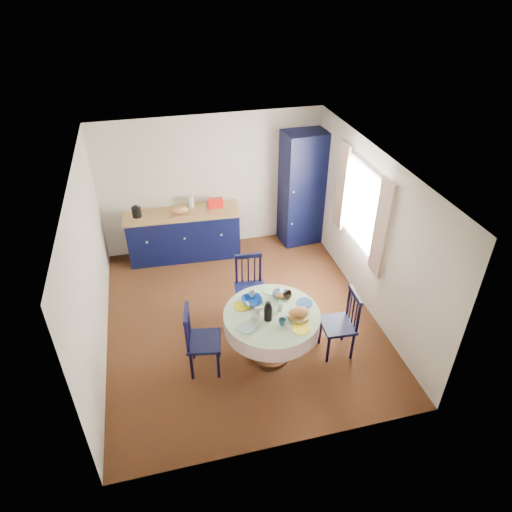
{
  "coord_description": "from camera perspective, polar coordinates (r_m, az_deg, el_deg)",
  "views": [
    {
      "loc": [
        -1.06,
        -5.21,
        4.74
      ],
      "look_at": [
        0.29,
        0.2,
        0.97
      ],
      "focal_mm": 32.0,
      "sensor_mm": 36.0,
      "label": 1
    }
  ],
  "objects": [
    {
      "name": "floor",
      "position": [
        7.12,
        -1.92,
        -7.72
      ],
      "size": [
        4.5,
        4.5,
        0.0
      ],
      "primitive_type": "plane",
      "color": "black",
      "rests_on": "ground"
    },
    {
      "name": "ceiling",
      "position": [
        5.77,
        -2.39,
        11.15
      ],
      "size": [
        4.5,
        4.5,
        0.0
      ],
      "primitive_type": "plane",
      "rotation": [
        3.14,
        0.0,
        0.0
      ],
      "color": "white",
      "rests_on": "wall_back"
    },
    {
      "name": "wall_back",
      "position": [
        8.31,
        -5.47,
        9.01
      ],
      "size": [
        4.0,
        0.02,
        2.5
      ],
      "primitive_type": "cube",
      "color": "silver",
      "rests_on": "floor"
    },
    {
      "name": "wall_left",
      "position": [
        6.34,
        -20.08,
        -1.73
      ],
      "size": [
        0.02,
        4.5,
        2.5
      ],
      "primitive_type": "cube",
      "color": "silver",
      "rests_on": "floor"
    },
    {
      "name": "wall_right",
      "position": [
        6.98,
        14.15,
        2.88
      ],
      "size": [
        0.02,
        4.5,
        2.5
      ],
      "primitive_type": "cube",
      "color": "silver",
      "rests_on": "floor"
    },
    {
      "name": "window",
      "position": [
        7.06,
        13.06,
        5.98
      ],
      "size": [
        0.1,
        1.74,
        1.45
      ],
      "color": "white",
      "rests_on": "wall_right"
    },
    {
      "name": "kitchen_counter",
      "position": [
        8.36,
        -9.01,
        2.81
      ],
      "size": [
        2.06,
        0.74,
        1.14
      ],
      "rotation": [
        0.0,
        0.0,
        -0.05
      ],
      "color": "black",
      "rests_on": "floor"
    },
    {
      "name": "pantry_cabinet",
      "position": [
        8.52,
        5.79,
        8.37
      ],
      "size": [
        0.8,
        0.61,
        2.15
      ],
      "rotation": [
        0.0,
        0.0,
        0.1
      ],
      "color": "black",
      "rests_on": "floor"
    },
    {
      "name": "dining_table",
      "position": [
        6.1,
        2.05,
        -8.07
      ],
      "size": [
        1.28,
        1.28,
        1.05
      ],
      "color": "#502B17",
      "rests_on": "floor"
    },
    {
      "name": "chair_left",
      "position": [
        6.08,
        -6.95,
        -10.36
      ],
      "size": [
        0.5,
        0.52,
        1.01
      ],
      "rotation": [
        0.0,
        0.0,
        1.39
      ],
      "color": "black",
      "rests_on": "floor"
    },
    {
      "name": "chair_far",
      "position": [
        6.88,
        -0.77,
        -3.89
      ],
      "size": [
        0.49,
        0.47,
        1.01
      ],
      "rotation": [
        0.0,
        0.0,
        -0.09
      ],
      "color": "black",
      "rests_on": "floor"
    },
    {
      "name": "chair_right",
      "position": [
        6.38,
        10.58,
        -8.24
      ],
      "size": [
        0.46,
        0.48,
        1.01
      ],
      "rotation": [
        0.0,
        0.0,
        -1.63
      ],
      "color": "black",
      "rests_on": "floor"
    },
    {
      "name": "mug_a",
      "position": [
        5.92,
        -0.01,
        -7.42
      ],
      "size": [
        0.12,
        0.12,
        0.1
      ],
      "primitive_type": "imported",
      "color": "silver",
      "rests_on": "dining_table"
    },
    {
      "name": "mug_b",
      "position": [
        5.84,
        3.29,
        -8.24
      ],
      "size": [
        0.1,
        0.1,
        0.09
      ],
      "primitive_type": "imported",
      "color": "#296370",
      "rests_on": "dining_table"
    },
    {
      "name": "mug_c",
      "position": [
        6.25,
        3.92,
        -4.86
      ],
      "size": [
        0.13,
        0.13,
        0.1
      ],
      "primitive_type": "imported",
      "color": "black",
      "rests_on": "dining_table"
    },
    {
      "name": "mug_d",
      "position": [
        6.25,
        -0.53,
        -4.81
      ],
      "size": [
        0.1,
        0.1,
        0.1
      ],
      "primitive_type": "imported",
      "color": "silver",
      "rests_on": "dining_table"
    },
    {
      "name": "cobalt_bowl",
      "position": [
        6.16,
        -0.51,
        -5.63
      ],
      "size": [
        0.28,
        0.28,
        0.07
      ],
      "primitive_type": "imported",
      "color": "navy",
      "rests_on": "dining_table"
    }
  ]
}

